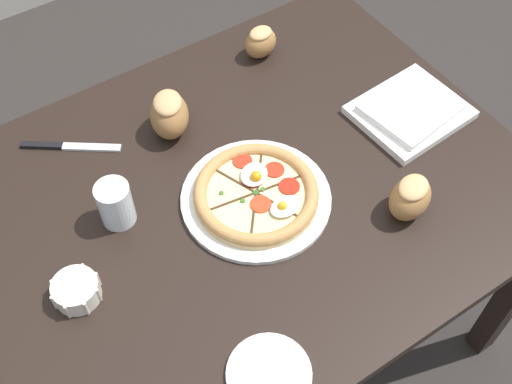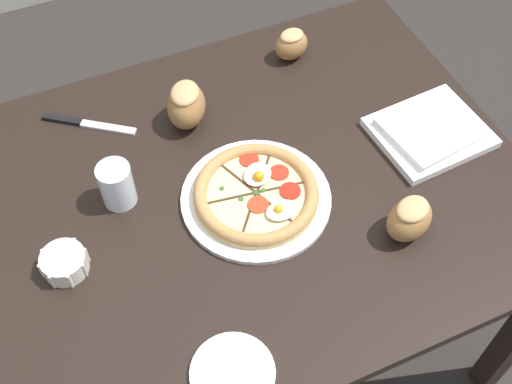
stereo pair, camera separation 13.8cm
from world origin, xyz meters
name	(u,v)px [view 2 (the right image)]	position (x,y,z in m)	size (l,w,h in m)	color
ground_plane	(248,327)	(0.00, 0.00, 0.00)	(12.00, 12.00, 0.00)	#2D2826
dining_table	(246,212)	(0.00, 0.00, 0.63)	(1.25, 0.97, 0.73)	black
pizza	(256,195)	(0.01, -0.04, 0.75)	(0.33, 0.33, 0.05)	white
ramekin_bowl	(64,262)	(-0.41, -0.04, 0.75)	(0.10, 0.10, 0.05)	silver
napkin_folded	(430,131)	(0.46, -0.03, 0.74)	(0.27, 0.23, 0.04)	white
bread_piece_near	(186,104)	(-0.05, 0.24, 0.78)	(0.14, 0.15, 0.11)	olive
bread_piece_mid	(410,218)	(0.26, -0.24, 0.78)	(0.13, 0.11, 0.10)	#A3703D
bread_piece_far	(291,44)	(0.28, 0.35, 0.77)	(0.10, 0.08, 0.08)	#A3703D
knife_main	(88,124)	(-0.27, 0.33, 0.73)	(0.20, 0.15, 0.01)	silver
water_glass	(117,187)	(-0.26, 0.08, 0.77)	(0.07, 0.07, 0.10)	white
side_saucer	(233,373)	(-0.19, -0.38, 0.73)	(0.16, 0.16, 0.01)	white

